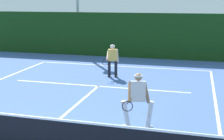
% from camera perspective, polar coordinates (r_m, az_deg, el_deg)
% --- Properties ---
extents(court_line_baseline_far, '(9.44, 0.10, 0.01)m').
position_cam_1_polar(court_line_baseline_far, '(17.59, 1.74, 0.68)').
color(court_line_baseline_far, white).
rests_on(court_line_baseline_far, ground_plane).
extents(court_line_service, '(7.70, 0.10, 0.01)m').
position_cam_1_polar(court_line_service, '(13.56, -2.49, -2.91)').
color(court_line_service, white).
rests_on(court_line_service, ground_plane).
extents(court_line_centre, '(0.10, 6.40, 0.01)m').
position_cam_1_polar(court_line_centre, '(10.73, -7.64, -7.23)').
color(court_line_centre, white).
rests_on(court_line_centre, ground_plane).
extents(tennis_net, '(10.35, 0.09, 1.10)m').
position_cam_1_polar(tennis_net, '(7.90, -16.89, -10.99)').
color(tennis_net, '#1E4723').
rests_on(tennis_net, ground_plane).
extents(player_near, '(0.94, 0.87, 1.62)m').
position_cam_1_polar(player_near, '(8.99, 4.63, -5.11)').
color(player_near, silver).
rests_on(player_near, ground_plane).
extents(player_far, '(0.61, 0.91, 1.56)m').
position_cam_1_polar(player_far, '(14.97, 0.07, 1.92)').
color(player_far, black).
rests_on(player_far, ground_plane).
extents(tennis_ball, '(0.07, 0.07, 0.07)m').
position_cam_1_polar(tennis_ball, '(9.74, -7.84, -9.12)').
color(tennis_ball, '#D1E033').
rests_on(tennis_ball, ground_plane).
extents(back_fence_windscreen, '(22.07, 0.12, 2.81)m').
position_cam_1_polar(back_fence_windscreen, '(20.11, 3.66, 6.20)').
color(back_fence_windscreen, '#153912').
rests_on(back_fence_windscreen, ground_plane).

